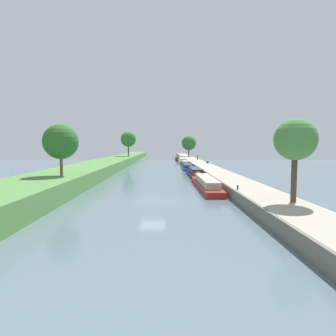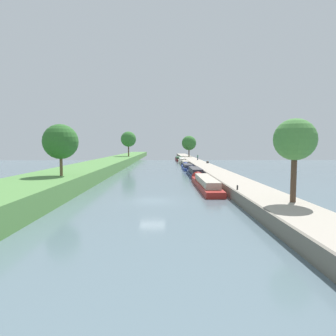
{
  "view_description": "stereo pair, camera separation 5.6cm",
  "coord_description": "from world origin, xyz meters",
  "px_view_note": "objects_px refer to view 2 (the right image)",
  "views": [
    {
      "loc": [
        1.14,
        -28.7,
        5.55
      ],
      "look_at": [
        1.97,
        29.28,
        1.0
      ],
      "focal_mm": 30.92,
      "sensor_mm": 36.0,
      "label": 1
    },
    {
      "loc": [
        1.19,
        -28.7,
        5.55
      ],
      "look_at": [
        1.97,
        29.28,
        1.0
      ],
      "focal_mm": 30.92,
      "sensor_mm": 36.0,
      "label": 2
    }
  ],
  "objects_px": {
    "person_walking": "(198,157)",
    "mooring_bollard_near": "(237,187)",
    "narrowboat_cream": "(182,161)",
    "narrowboat_maroon": "(179,159)",
    "narrowboat_red": "(205,183)",
    "narrowboat_black": "(185,164)",
    "mooring_bollard_far": "(183,156)",
    "narrowboat_blue": "(187,167)",
    "narrowboat_navy": "(195,172)",
    "park_bench": "(208,162)"
  },
  "relations": [
    {
      "from": "narrowboat_navy",
      "to": "person_walking",
      "type": "xyz_separation_m",
      "value": [
        4.66,
        35.35,
        1.34
      ]
    },
    {
      "from": "narrowboat_red",
      "to": "narrowboat_blue",
      "type": "relative_size",
      "value": 1.43
    },
    {
      "from": "person_walking",
      "to": "park_bench",
      "type": "height_order",
      "value": "person_walking"
    },
    {
      "from": "narrowboat_red",
      "to": "narrowboat_cream",
      "type": "xyz_separation_m",
      "value": [
        0.27,
        54.55,
        0.04
      ]
    },
    {
      "from": "person_walking",
      "to": "narrowboat_navy",
      "type": "bearing_deg",
      "value": -97.51
    },
    {
      "from": "narrowboat_black",
      "to": "mooring_bollard_far",
      "type": "relative_size",
      "value": 24.46
    },
    {
      "from": "narrowboat_navy",
      "to": "mooring_bollard_far",
      "type": "xyz_separation_m",
      "value": [
        1.8,
        59.91,
        0.69
      ]
    },
    {
      "from": "narrowboat_maroon",
      "to": "park_bench",
      "type": "height_order",
      "value": "park_bench"
    },
    {
      "from": "narrowboat_blue",
      "to": "mooring_bollard_far",
      "type": "bearing_deg",
      "value": 87.45
    },
    {
      "from": "narrowboat_maroon",
      "to": "mooring_bollard_near",
      "type": "relative_size",
      "value": 31.78
    },
    {
      "from": "narrowboat_red",
      "to": "narrowboat_black",
      "type": "bearing_deg",
      "value": 89.52
    },
    {
      "from": "narrowboat_red",
      "to": "park_bench",
      "type": "bearing_deg",
      "value": 80.88
    },
    {
      "from": "narrowboat_black",
      "to": "person_walking",
      "type": "xyz_separation_m",
      "value": [
        4.55,
        9.1,
        1.4
      ]
    },
    {
      "from": "narrowboat_black",
      "to": "mooring_bollard_near",
      "type": "distance_m",
      "value": 50.33
    },
    {
      "from": "person_walking",
      "to": "narrowboat_blue",
      "type": "bearing_deg",
      "value": -103.0
    },
    {
      "from": "narrowboat_red",
      "to": "narrowboat_cream",
      "type": "distance_m",
      "value": 54.55
    },
    {
      "from": "narrowboat_cream",
      "to": "mooring_bollard_far",
      "type": "distance_m",
      "value": 20.54
    },
    {
      "from": "narrowboat_black",
      "to": "park_bench",
      "type": "xyz_separation_m",
      "value": [
        5.25,
        -6.49,
        0.87
      ]
    },
    {
      "from": "narrowboat_maroon",
      "to": "park_bench",
      "type": "relative_size",
      "value": 9.54
    },
    {
      "from": "narrowboat_navy",
      "to": "narrowboat_cream",
      "type": "xyz_separation_m",
      "value": [
        0.03,
        39.46,
        0.04
      ]
    },
    {
      "from": "narrowboat_red",
      "to": "mooring_bollard_far",
      "type": "height_order",
      "value": "mooring_bollard_far"
    },
    {
      "from": "narrowboat_navy",
      "to": "person_walking",
      "type": "bearing_deg",
      "value": 82.49
    },
    {
      "from": "person_walking",
      "to": "mooring_bollard_near",
      "type": "height_order",
      "value": "person_walking"
    },
    {
      "from": "narrowboat_navy",
      "to": "narrowboat_cream",
      "type": "distance_m",
      "value": 39.46
    },
    {
      "from": "narrowboat_blue",
      "to": "mooring_bollard_far",
      "type": "distance_m",
      "value": 45.84
    },
    {
      "from": "narrowboat_red",
      "to": "mooring_bollard_near",
      "type": "height_order",
      "value": "mooring_bollard_near"
    },
    {
      "from": "narrowboat_black",
      "to": "park_bench",
      "type": "height_order",
      "value": "park_bench"
    },
    {
      "from": "narrowboat_cream",
      "to": "park_bench",
      "type": "xyz_separation_m",
      "value": [
        5.33,
        -19.7,
        0.78
      ]
    },
    {
      "from": "mooring_bollard_near",
      "to": "narrowboat_black",
      "type": "bearing_deg",
      "value": 91.92
    },
    {
      "from": "person_walking",
      "to": "mooring_bollard_near",
      "type": "bearing_deg",
      "value": -92.76
    },
    {
      "from": "narrowboat_red",
      "to": "narrowboat_blue",
      "type": "height_order",
      "value": "narrowboat_red"
    },
    {
      "from": "narrowboat_red",
      "to": "narrowboat_navy",
      "type": "bearing_deg",
      "value": 89.1
    },
    {
      "from": "narrowboat_red",
      "to": "narrowboat_black",
      "type": "distance_m",
      "value": 41.35
    },
    {
      "from": "narrowboat_black",
      "to": "narrowboat_navy",
      "type": "bearing_deg",
      "value": -90.24
    },
    {
      "from": "narrowboat_red",
      "to": "park_bench",
      "type": "height_order",
      "value": "park_bench"
    },
    {
      "from": "narrowboat_cream",
      "to": "mooring_bollard_far",
      "type": "relative_size",
      "value": 29.12
    },
    {
      "from": "park_bench",
      "to": "narrowboat_maroon",
      "type": "bearing_deg",
      "value": 99.52
    },
    {
      "from": "narrowboat_maroon",
      "to": "mooring_bollard_near",
      "type": "xyz_separation_m",
      "value": [
        2.07,
        -77.43,
        0.72
      ]
    },
    {
      "from": "narrowboat_red",
      "to": "mooring_bollard_near",
      "type": "bearing_deg",
      "value": -77.2
    },
    {
      "from": "narrowboat_cream",
      "to": "narrowboat_navy",
      "type": "bearing_deg",
      "value": -90.05
    },
    {
      "from": "narrowboat_red",
      "to": "person_walking",
      "type": "height_order",
      "value": "person_walking"
    },
    {
      "from": "mooring_bollard_far",
      "to": "narrowboat_black",
      "type": "bearing_deg",
      "value": -92.87
    },
    {
      "from": "narrowboat_blue",
      "to": "mooring_bollard_far",
      "type": "xyz_separation_m",
      "value": [
        2.04,
        45.79,
        0.79
      ]
    },
    {
      "from": "narrowboat_cream",
      "to": "person_walking",
      "type": "relative_size",
      "value": 7.9
    },
    {
      "from": "narrowboat_black",
      "to": "narrowboat_maroon",
      "type": "relative_size",
      "value": 0.77
    },
    {
      "from": "narrowboat_blue",
      "to": "narrowboat_cream",
      "type": "relative_size",
      "value": 0.9
    },
    {
      "from": "narrowboat_red",
      "to": "narrowboat_navy",
      "type": "relative_size",
      "value": 1.31
    },
    {
      "from": "narrowboat_blue",
      "to": "narrowboat_black",
      "type": "bearing_deg",
      "value": 88.32
    },
    {
      "from": "narrowboat_navy",
      "to": "person_walking",
      "type": "relative_size",
      "value": 7.79
    },
    {
      "from": "narrowboat_cream",
      "to": "narrowboat_maroon",
      "type": "bearing_deg",
      "value": 91.27
    }
  ]
}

